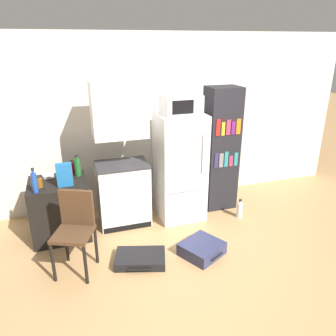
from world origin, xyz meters
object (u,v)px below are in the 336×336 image
at_px(bottle_green_tall, 77,167).
at_px(cereal_box, 64,175).
at_px(bottle_blue_soda, 34,182).
at_px(chair, 75,224).
at_px(bottle_ketchup_red, 72,168).
at_px(water_bottle_front, 240,210).
at_px(side_table, 60,209).
at_px(suitcase_small_flat, 140,259).
at_px(refrigerator, 180,167).
at_px(bookshelf, 221,149).
at_px(bottle_amber_beer, 39,183).
at_px(microwave, 181,104).
at_px(suitcase_large_flat, 202,249).
at_px(bowl, 48,176).
at_px(kitchen_hutch, 122,161).

height_order(bottle_green_tall, cereal_box, cereal_box).
bearing_deg(bottle_blue_soda, chair, -52.67).
height_order(bottle_ketchup_red, water_bottle_front, bottle_ketchup_red).
height_order(side_table, suitcase_small_flat, side_table).
height_order(refrigerator, cereal_box, refrigerator).
bearing_deg(side_table, bookshelf, 3.22).
xyz_separation_m(bottle_ketchup_red, bottle_green_tall, (0.07, -0.08, 0.04)).
bearing_deg(side_table, chair, -77.90).
bearing_deg(water_bottle_front, bottle_amber_beer, 175.25).
bearing_deg(cereal_box, microwave, 6.42).
bearing_deg(cereal_box, bookshelf, 7.34).
xyz_separation_m(bookshelf, bottle_blue_soda, (-2.63, -0.38, -0.03)).
bearing_deg(microwave, bottle_ketchup_red, 172.19).
bearing_deg(bottle_ketchup_red, water_bottle_front, -13.32).
distance_m(bookshelf, bottle_green_tall, 2.11).
bearing_deg(bottle_ketchup_red, microwave, -7.81).
height_order(bookshelf, bottle_blue_soda, bookshelf).
xyz_separation_m(cereal_box, suitcase_large_flat, (1.52, -0.84, -0.85)).
distance_m(bottle_green_tall, chair, 0.98).
relative_size(refrigerator, bowl, 10.36).
bearing_deg(bottle_blue_soda, kitchen_hutch, 16.40).
height_order(bottle_blue_soda, cereal_box, bottle_blue_soda).
height_order(microwave, water_bottle_front, microwave).
distance_m(bookshelf, suitcase_large_flat, 1.62).
xyz_separation_m(kitchen_hutch, water_bottle_front, (1.66, -0.40, -0.82)).
height_order(bottle_ketchup_red, suitcase_large_flat, bottle_ketchup_red).
height_order(bowl, cereal_box, cereal_box).
bearing_deg(cereal_box, bottle_green_tall, 60.20).
distance_m(bottle_green_tall, suitcase_small_flat, 1.48).
bearing_deg(microwave, refrigerator, 74.13).
relative_size(bookshelf, suitcase_large_flat, 3.05).
bearing_deg(bookshelf, kitchen_hutch, -177.78).
bearing_deg(side_table, bottle_ketchup_red, 46.46).
height_order(bottle_blue_soda, bowl, bottle_blue_soda).
relative_size(bottle_blue_soda, water_bottle_front, 1.07).
bearing_deg(bookshelf, bottle_ketchup_red, 177.70).
bearing_deg(bottle_amber_beer, bottle_green_tall, 26.30).
distance_m(side_table, water_bottle_front, 2.56).
relative_size(kitchen_hutch, suitcase_small_flat, 3.02).
bearing_deg(bottle_blue_soda, side_table, 46.34).
xyz_separation_m(refrigerator, bottle_amber_beer, (-1.90, -0.12, 0.06)).
xyz_separation_m(bowl, suitcase_large_flat, (1.73, -1.20, -0.72)).
relative_size(microwave, bottle_blue_soda, 1.59).
bearing_deg(refrigerator, bottle_ketchup_red, 172.25).
bearing_deg(kitchen_hutch, chair, -129.18).
relative_size(bottle_amber_beer, cereal_box, 0.48).
bearing_deg(refrigerator, kitchen_hutch, 176.20).
bearing_deg(refrigerator, bottle_green_tall, 175.20).
bearing_deg(bottle_green_tall, suitcase_small_flat, -61.35).
relative_size(refrigerator, water_bottle_front, 5.31).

